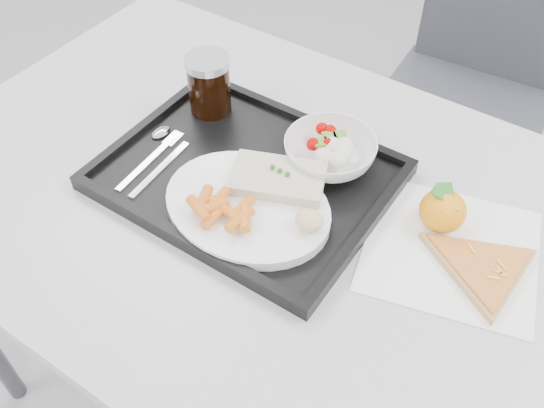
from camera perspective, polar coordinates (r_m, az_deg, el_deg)
name	(u,v)px	position (r m, az deg, el deg)	size (l,w,h in m)	color
table	(266,223)	(1.03, -0.54, -1.80)	(1.20, 0.80, 0.75)	silver
chair	(479,69)	(1.71, 18.89, 11.94)	(0.45, 0.45, 0.93)	#33343A
tray	(247,177)	(1.00, -2.39, 2.59)	(0.45, 0.35, 0.03)	black
dinner_plate	(247,207)	(0.93, -2.33, -0.24)	(0.27, 0.27, 0.02)	white
fish_fillet	(278,178)	(0.95, 0.58, 2.45)	(0.17, 0.14, 0.03)	beige
bread_roll	(309,220)	(0.88, 3.53, -1.54)	(0.05, 0.05, 0.03)	beige
salad_bowl	(330,152)	(1.00, 5.48, 4.89)	(0.15, 0.15, 0.05)	white
cola_glass	(209,83)	(1.09, -5.95, 11.22)	(0.08, 0.08, 0.11)	black
cutlery	(158,152)	(1.05, -10.69, 4.84)	(0.08, 0.17, 0.01)	silver
napkin	(451,251)	(0.94, 16.46, -4.22)	(0.30, 0.30, 0.00)	white
tangerine	(443,211)	(0.95, 15.77, -0.60)	(0.08, 0.08, 0.07)	orange
pizza_slice	(482,268)	(0.93, 19.17, -5.69)	(0.22, 0.22, 0.02)	tan
carrot_pile	(222,209)	(0.90, -4.77, -0.51)	(0.11, 0.08, 0.03)	orange
salad_contents	(333,148)	(1.00, 5.75, 5.31)	(0.08, 0.08, 0.03)	#A80100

